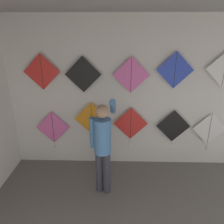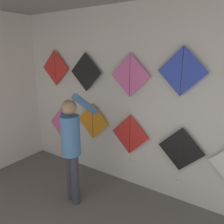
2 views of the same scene
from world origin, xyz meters
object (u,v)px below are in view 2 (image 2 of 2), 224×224
at_px(kite_7, 130,75).
at_px(kite_8, 182,72).
at_px(kite_1, 93,121).
at_px(kite_6, 86,72).
at_px(kite_2, 130,136).
at_px(kite_5, 55,68).
at_px(kite_3, 181,152).
at_px(kite_0, 62,125).
at_px(shopkeeper, 72,143).

bearing_deg(kite_7, kite_8, 0.00).
xyz_separation_m(kite_1, kite_6, (-0.12, 0.00, 0.83)).
bearing_deg(kite_1, kite_2, -0.04).
distance_m(kite_1, kite_7, 1.10).
xyz_separation_m(kite_5, kite_6, (0.72, 0.00, -0.04)).
xyz_separation_m(kite_3, kite_5, (-2.38, 0.00, 1.05)).
xyz_separation_m(kite_2, kite_8, (0.73, 0.00, 1.03)).
relative_size(kite_0, kite_2, 1.00).
bearing_deg(shopkeeper, kite_1, 125.96).
height_order(kite_0, kite_5, kite_5).
xyz_separation_m(kite_3, kite_6, (-1.66, 0.00, 1.00)).
distance_m(kite_0, kite_5, 1.09).
relative_size(kite_1, kite_5, 1.00).
xyz_separation_m(kite_5, kite_7, (1.56, 0.00, -0.05)).
distance_m(shopkeeper, kite_5, 1.65).
height_order(kite_1, kite_6, kite_6).
xyz_separation_m(kite_1, kite_7, (0.72, 0.00, 0.83)).
distance_m(kite_6, kite_7, 0.84).
distance_m(kite_0, kite_1, 0.78).
xyz_separation_m(kite_7, kite_8, (0.75, 0.00, 0.09)).
bearing_deg(kite_0, shopkeeper, -38.33).
bearing_deg(kite_1, kite_7, 0.00).
relative_size(kite_2, kite_3, 0.92).
bearing_deg(kite_5, kite_0, -0.33).
bearing_deg(kite_8, kite_6, 180.00).
height_order(kite_3, kite_6, kite_6).
height_order(kite_2, kite_8, kite_8).
xyz_separation_m(kite_0, kite_1, (0.75, 0.00, 0.21)).
xyz_separation_m(kite_0, kite_6, (0.63, 0.00, 1.05)).
height_order(kite_2, kite_5, kite_5).
height_order(kite_5, kite_8, kite_8).
relative_size(kite_1, kite_8, 1.00).
xyz_separation_m(kite_0, kite_5, (-0.09, 0.00, 1.09)).
relative_size(shopkeeper, kite_8, 2.54).
xyz_separation_m(kite_0, kite_2, (1.49, 0.00, 0.10)).
distance_m(kite_1, kite_3, 1.55).
relative_size(shopkeeper, kite_3, 1.92).
bearing_deg(kite_8, kite_1, 180.00).
distance_m(kite_2, kite_5, 1.86).
bearing_deg(kite_8, kite_7, 180.00).
relative_size(kite_3, kite_8, 1.32).
relative_size(shopkeeper, kite_1, 2.54).
xyz_separation_m(kite_2, kite_6, (-0.86, 0.00, 0.95)).
relative_size(kite_0, kite_1, 1.21).
bearing_deg(shopkeeper, kite_8, 51.56).
height_order(kite_2, kite_7, kite_7).
bearing_deg(shopkeeper, kite_6, 133.37).
xyz_separation_m(kite_2, kite_5, (-1.58, 0.00, 0.99)).
bearing_deg(kite_3, kite_6, 179.97).
height_order(kite_5, kite_7, kite_5).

